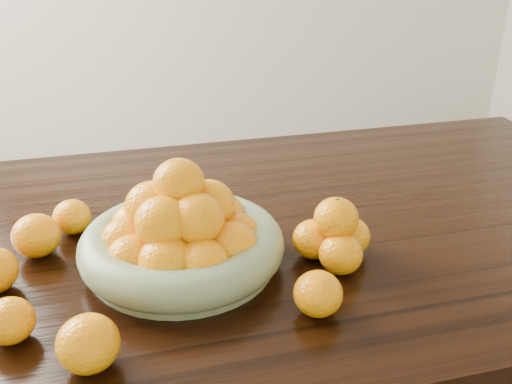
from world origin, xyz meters
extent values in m
cube|color=black|center=(0.00, 0.00, 0.73)|extent=(2.00, 1.00, 0.04)
cube|color=black|center=(0.93, 0.43, 0.35)|extent=(0.08, 0.08, 0.71)
cylinder|color=gray|center=(-0.12, -0.12, 0.76)|extent=(0.33, 0.33, 0.02)
torus|color=gray|center=(-0.12, -0.12, 0.79)|extent=(0.36, 0.36, 0.07)
ellipsoid|color=#FF9E07|center=(-0.02, -0.13, 0.80)|extent=(0.08, 0.08, 0.08)
ellipsoid|color=#FF9E07|center=(-0.04, -0.07, 0.81)|extent=(0.10, 0.10, 0.09)
ellipsoid|color=#FF9E07|center=(-0.08, -0.03, 0.81)|extent=(0.09, 0.09, 0.09)
ellipsoid|color=#FF9E07|center=(-0.15, -0.03, 0.81)|extent=(0.09, 0.09, 0.08)
ellipsoid|color=#FF9E07|center=(-0.20, -0.06, 0.81)|extent=(0.09, 0.09, 0.08)
ellipsoid|color=#FF9E07|center=(-0.22, -0.11, 0.81)|extent=(0.09, 0.09, 0.08)
ellipsoid|color=#FF9E07|center=(-0.21, -0.17, 0.81)|extent=(0.09, 0.09, 0.08)
ellipsoid|color=#FF9E07|center=(-0.16, -0.21, 0.81)|extent=(0.10, 0.10, 0.09)
ellipsoid|color=#FF9E07|center=(-0.10, -0.22, 0.81)|extent=(0.09, 0.09, 0.08)
ellipsoid|color=#FF9E07|center=(-0.04, -0.18, 0.81)|extent=(0.09, 0.09, 0.09)
ellipsoid|color=#FF9E07|center=(-0.12, -0.13, 0.81)|extent=(0.09, 0.09, 0.08)
ellipsoid|color=#FF9E07|center=(-0.07, -0.11, 0.86)|extent=(0.09, 0.09, 0.09)
ellipsoid|color=#FF9E07|center=(-0.11, -0.07, 0.86)|extent=(0.09, 0.09, 0.09)
ellipsoid|color=#FF9E07|center=(-0.17, -0.09, 0.86)|extent=(0.09, 0.09, 0.09)
ellipsoid|color=#FF9E07|center=(-0.15, -0.16, 0.86)|extent=(0.09, 0.09, 0.09)
ellipsoid|color=#FF9E07|center=(-0.10, -0.17, 0.86)|extent=(0.09, 0.09, 0.09)
ellipsoid|color=#FF9E07|center=(-0.12, -0.12, 0.91)|extent=(0.09, 0.09, 0.08)
ellipsoid|color=#FF9E07|center=(0.14, -0.21, 0.79)|extent=(0.08, 0.08, 0.07)
ellipsoid|color=#FF9E07|center=(0.18, -0.16, 0.79)|extent=(0.08, 0.08, 0.07)
ellipsoid|color=#FF9E07|center=(0.12, -0.15, 0.79)|extent=(0.08, 0.08, 0.07)
ellipsoid|color=#FF9E07|center=(0.15, -0.18, 0.84)|extent=(0.08, 0.08, 0.07)
ellipsoid|color=#FF9E07|center=(-0.28, -0.35, 0.79)|extent=(0.09, 0.09, 0.08)
ellipsoid|color=#FF9E07|center=(0.06, -0.32, 0.79)|extent=(0.08, 0.08, 0.07)
ellipsoid|color=#FF9E07|center=(-0.31, 0.05, 0.78)|extent=(0.07, 0.07, 0.07)
ellipsoid|color=#FF9E07|center=(-0.39, -0.26, 0.78)|extent=(0.07, 0.07, 0.07)
ellipsoid|color=#FF9E07|center=(-0.37, -0.02, 0.79)|extent=(0.09, 0.09, 0.08)
camera|label=1|loc=(-0.22, -1.00, 1.30)|focal=40.00mm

